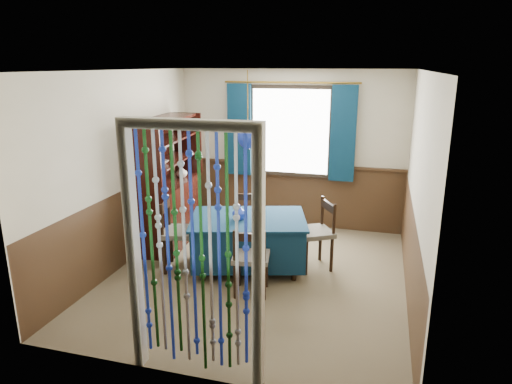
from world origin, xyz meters
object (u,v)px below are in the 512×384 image
(sideboard, at_px, (170,201))
(pendant_lamp, at_px, (248,136))
(bowl_shelf, at_px, (160,162))
(chair_near, at_px, (251,258))
(chair_left, at_px, (178,233))
(dining_table, at_px, (248,239))
(chair_far, at_px, (246,220))
(vase_table, at_px, (239,213))
(vase_sideboard, at_px, (182,171))
(chair_right, at_px, (316,232))

(sideboard, distance_m, pendant_lamp, 1.85)
(pendant_lamp, distance_m, bowl_shelf, 1.40)
(chair_near, relative_size, chair_left, 0.89)
(dining_table, bearing_deg, chair_left, 179.32)
(dining_table, relative_size, bowl_shelf, 7.44)
(chair_left, distance_m, pendant_lamp, 1.53)
(dining_table, distance_m, chair_far, 0.64)
(chair_left, relative_size, sideboard, 0.50)
(sideboard, distance_m, vase_table, 1.44)
(pendant_lamp, relative_size, vase_sideboard, 4.96)
(dining_table, height_order, pendant_lamp, pendant_lamp)
(dining_table, height_order, vase_table, vase_table)
(pendant_lamp, xyz_separation_m, vase_sideboard, (-1.30, 0.89, -0.72))
(chair_right, height_order, pendant_lamp, pendant_lamp)
(chair_left, height_order, sideboard, sideboard)
(chair_near, distance_m, chair_left, 1.16)
(chair_near, bearing_deg, sideboard, 132.25)
(chair_right, bearing_deg, vase_table, 79.47)
(pendant_lamp, bearing_deg, chair_near, -71.29)
(dining_table, height_order, bowl_shelf, bowl_shelf)
(dining_table, height_order, chair_right, chair_right)
(chair_far, relative_size, pendant_lamp, 0.88)
(chair_right, xyz_separation_m, pendant_lamp, (-0.83, -0.27, 1.25))
(chair_left, bearing_deg, bowl_shelf, -149.65)
(chair_left, distance_m, sideboard, 0.97)
(dining_table, xyz_separation_m, chair_near, (0.22, -0.65, 0.04))
(chair_far, bearing_deg, chair_right, 154.13)
(chair_right, relative_size, sideboard, 0.49)
(chair_near, height_order, vase_table, vase_table)
(chair_far, height_order, bowl_shelf, bowl_shelf)
(chair_left, distance_m, vase_table, 0.84)
(chair_near, distance_m, pendant_lamp, 1.46)
(chair_left, xyz_separation_m, vase_table, (0.77, 0.16, 0.28))
(chair_far, xyz_separation_m, pendant_lamp, (0.21, -0.61, 1.30))
(dining_table, height_order, chair_near, chair_near)
(pendant_lamp, distance_m, vase_sideboard, 1.73)
(sideboard, bearing_deg, chair_far, -3.95)
(chair_left, xyz_separation_m, chair_right, (1.70, 0.51, -0.01))
(vase_table, bearing_deg, sideboard, 152.57)
(vase_table, relative_size, vase_sideboard, 0.91)
(dining_table, xyz_separation_m, vase_table, (-0.09, -0.07, 0.37))
(dining_table, bearing_deg, bowl_shelf, 154.06)
(chair_right, bearing_deg, sideboard, 50.90)
(chair_near, bearing_deg, dining_table, 98.94)
(sideboard, height_order, bowl_shelf, sideboard)
(sideboard, bearing_deg, chair_right, -13.04)
(dining_table, xyz_separation_m, vase_sideboard, (-1.30, 0.89, 0.61))
(dining_table, relative_size, pendant_lamp, 1.80)
(chair_far, bearing_deg, chair_left, 43.88)
(chair_far, distance_m, pendant_lamp, 1.45)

